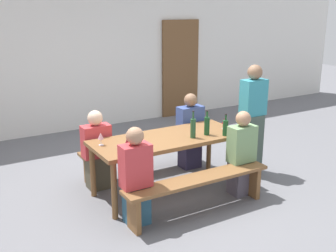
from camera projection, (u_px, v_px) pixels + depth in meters
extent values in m
plane|color=slate|center=(168.00, 190.00, 5.54)|extent=(24.00, 24.00, 0.00)
cube|color=silver|center=(77.00, 48.00, 7.94)|extent=(14.00, 0.20, 3.20)
cube|color=brown|center=(180.00, 69.00, 9.09)|extent=(0.90, 0.06, 2.10)
cube|color=brown|center=(168.00, 139.00, 5.33)|extent=(2.00, 0.81, 0.05)
cylinder|color=brown|center=(114.00, 191.00, 4.70)|extent=(0.07, 0.07, 0.70)
cylinder|color=brown|center=(239.00, 161.00, 5.60)|extent=(0.07, 0.07, 0.70)
cylinder|color=brown|center=(93.00, 171.00, 5.28)|extent=(0.07, 0.07, 0.70)
cylinder|color=brown|center=(209.00, 147.00, 6.17)|extent=(0.07, 0.07, 0.70)
cube|color=brown|center=(199.00, 179.00, 4.83)|extent=(1.90, 0.30, 0.04)
cube|color=brown|center=(134.00, 214.00, 4.48)|extent=(0.06, 0.24, 0.41)
cube|color=brown|center=(252.00, 181.00, 5.31)|extent=(0.06, 0.24, 0.41)
cube|color=brown|center=(143.00, 145.00, 6.00)|extent=(1.90, 0.30, 0.04)
cube|color=brown|center=(89.00, 171.00, 5.65)|extent=(0.06, 0.24, 0.41)
cube|color=brown|center=(192.00, 150.00, 6.48)|extent=(0.06, 0.24, 0.41)
cylinder|color=#194723|center=(225.00, 128.00, 5.37)|extent=(0.07, 0.07, 0.21)
cylinder|color=#194723|center=(226.00, 118.00, 5.33)|extent=(0.03, 0.03, 0.07)
cylinder|color=black|center=(226.00, 115.00, 5.32)|extent=(0.03, 0.03, 0.01)
cylinder|color=#194723|center=(207.00, 126.00, 5.39)|extent=(0.07, 0.07, 0.24)
cylinder|color=#194723|center=(207.00, 114.00, 5.34)|extent=(0.03, 0.03, 0.08)
cylinder|color=black|center=(207.00, 111.00, 5.33)|extent=(0.03, 0.03, 0.01)
cylinder|color=#234C2D|center=(193.00, 128.00, 5.27)|extent=(0.07, 0.07, 0.25)
cylinder|color=#234C2D|center=(193.00, 115.00, 5.22)|extent=(0.02, 0.02, 0.10)
cylinder|color=black|center=(193.00, 111.00, 5.20)|extent=(0.03, 0.03, 0.01)
cylinder|color=silver|center=(224.00, 128.00, 5.69)|extent=(0.06, 0.06, 0.01)
cylinder|color=silver|center=(224.00, 126.00, 5.68)|extent=(0.01, 0.01, 0.07)
cone|color=maroon|center=(224.00, 121.00, 5.66)|extent=(0.07, 0.07, 0.08)
cylinder|color=silver|center=(136.00, 151.00, 4.82)|extent=(0.06, 0.06, 0.01)
cylinder|color=silver|center=(136.00, 147.00, 4.81)|extent=(0.01, 0.01, 0.07)
cone|color=beige|center=(136.00, 141.00, 4.78)|extent=(0.07, 0.07, 0.09)
cylinder|color=silver|center=(101.00, 145.00, 5.01)|extent=(0.06, 0.06, 0.01)
cylinder|color=silver|center=(101.00, 142.00, 5.00)|extent=(0.01, 0.01, 0.07)
cone|color=#D18C93|center=(101.00, 136.00, 4.98)|extent=(0.07, 0.07, 0.08)
cylinder|color=silver|center=(128.00, 153.00, 4.75)|extent=(0.06, 0.06, 0.01)
cylinder|color=silver|center=(127.00, 149.00, 4.73)|extent=(0.01, 0.01, 0.09)
cone|color=maroon|center=(127.00, 141.00, 4.71)|extent=(0.06, 0.06, 0.10)
cube|color=#2A556E|center=(137.00, 204.00, 4.65)|extent=(0.25, 0.24, 0.45)
cube|color=#C6383D|center=(136.00, 166.00, 4.52)|extent=(0.34, 0.20, 0.49)
sphere|color=#A87A5B|center=(135.00, 136.00, 4.42)|extent=(0.20, 0.20, 0.20)
cube|color=#57505D|center=(240.00, 177.00, 5.39)|extent=(0.26, 0.24, 0.45)
cube|color=#729966|center=(242.00, 144.00, 5.26)|extent=(0.35, 0.20, 0.47)
sphere|color=#A87A5B|center=(243.00, 119.00, 5.16)|extent=(0.19, 0.19, 0.19)
cube|color=#4C4534|center=(98.00, 172.00, 5.56)|extent=(0.28, 0.24, 0.45)
cube|color=#C6383D|center=(96.00, 141.00, 5.43)|extent=(0.37, 0.20, 0.43)
sphere|color=beige|center=(95.00, 118.00, 5.34)|extent=(0.20, 0.20, 0.20)
cube|color=#2F2947|center=(190.00, 153.00, 6.28)|extent=(0.29, 0.24, 0.45)
cube|color=#384C8C|center=(190.00, 123.00, 6.15)|extent=(0.39, 0.20, 0.50)
sphere|color=#846047|center=(191.00, 100.00, 6.05)|extent=(0.20, 0.20, 0.20)
cube|color=#3F4F47|center=(251.00, 144.00, 6.01)|extent=(0.27, 0.24, 0.88)
cube|color=teal|center=(253.00, 97.00, 5.81)|extent=(0.36, 0.20, 0.51)
sphere|color=#846047|center=(255.00, 72.00, 5.71)|extent=(0.21, 0.21, 0.21)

